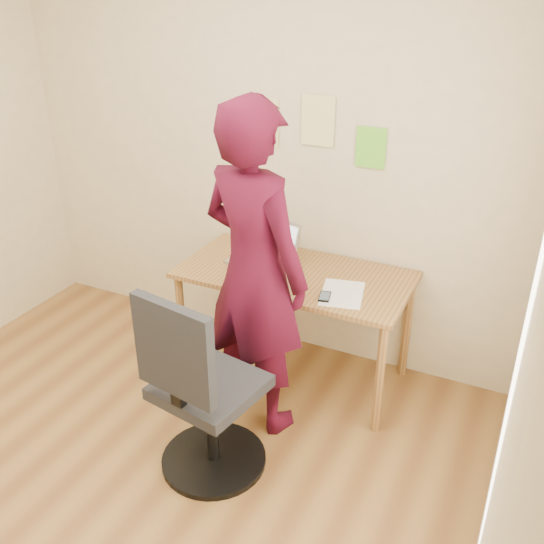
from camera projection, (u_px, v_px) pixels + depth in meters
The scene contains 10 objects.
room at pixel (62, 255), 2.46m from camera, with size 3.58×3.58×2.78m.
desk at pixel (295, 285), 3.71m from camera, with size 1.40×0.70×0.74m.
laptop at pixel (265, 255), 3.78m from camera, with size 0.45×0.43×0.26m.
paper_sheet at pixel (342, 293), 3.44m from camera, with size 0.23×0.33×0.00m, color white.
phone at pixel (325, 297), 3.40m from camera, with size 0.09×0.13×0.01m.
wall_note_left at pixel (263, 122), 3.75m from camera, with size 0.21×0.00×0.30m, color #E2D587.
wall_note_mid at pixel (318, 121), 3.59m from camera, with size 0.21×0.00×0.30m, color #E2D587.
wall_note_right at pixel (371, 148), 3.52m from camera, with size 0.18×0.00×0.24m, color #68CF2E.
office_chair at pixel (201, 400), 3.03m from camera, with size 0.56×0.57×1.08m.
person at pixel (255, 272), 3.24m from camera, with size 0.69×0.45×1.88m, color #3D081A.
Camera 1 is at (1.74, -1.64, 2.39)m, focal length 40.00 mm.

